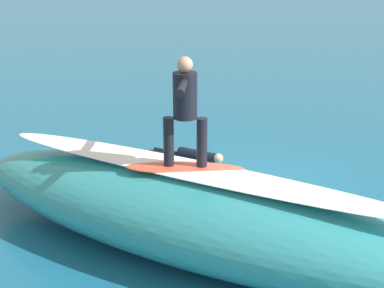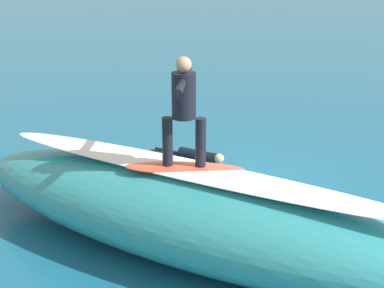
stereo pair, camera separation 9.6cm
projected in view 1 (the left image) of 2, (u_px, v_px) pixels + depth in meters
name	position (u px, v px, depth m)	size (l,w,h in m)	color
ground_plane	(250.00, 193.00, 10.71)	(120.00, 120.00, 0.00)	#196084
wave_crest	(193.00, 213.00, 8.40)	(8.31, 2.22, 1.37)	teal
wave_foam_lip	(193.00, 170.00, 8.16)	(7.06, 0.78, 0.08)	white
surfboard_riding	(185.00, 168.00, 8.21)	(1.82, 0.50, 0.10)	#E0563D
surfer_riding	(185.00, 104.00, 7.87)	(0.67, 1.48, 1.64)	black
surfboard_paddling	(197.00, 165.00, 11.96)	(2.25, 0.52, 0.09)	#33B2D1
surfer_paddling	(191.00, 156.00, 11.96)	(1.79, 0.41, 0.32)	black
foam_patch_near	(268.00, 188.00, 10.78)	(0.89, 0.89, 0.14)	white
foam_patch_mid	(326.00, 204.00, 10.09)	(0.58, 0.55, 0.13)	white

